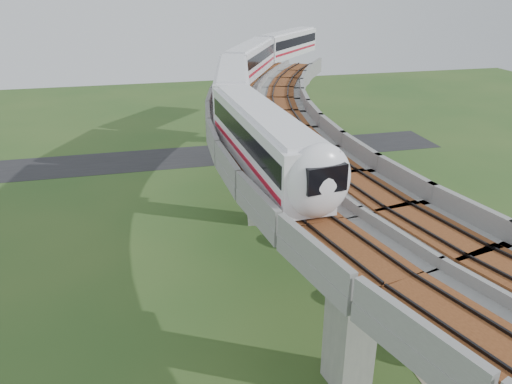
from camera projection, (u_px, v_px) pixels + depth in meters
ground at (279, 282)px, 37.30m from camera, size 160.00×160.00×0.00m
dirt_lot at (461, 273)px, 38.49m from camera, size 18.00×26.00×0.04m
asphalt_road at (216, 155)px, 64.09m from camera, size 60.00×8.00×0.03m
viaduct at (335, 165)px, 34.53m from camera, size 19.58×73.98×11.40m
metro_train at (262, 72)px, 49.49m from camera, size 22.24×58.29×3.64m
fence at (399, 258)px, 39.08m from camera, size 3.87×38.73×1.50m
tree_0 at (313, 157)px, 57.69m from camera, size 1.92×1.92×2.69m
tree_1 at (315, 170)px, 54.15m from camera, size 1.88×1.88×2.54m
tree_2 at (335, 200)px, 45.45m from camera, size 2.14×2.14×3.19m
tree_3 at (338, 223)px, 41.19m from camera, size 3.11×3.11×3.61m
tree_4 at (392, 285)px, 33.95m from camera, size 2.60×2.60×2.83m
tree_5 at (458, 337)px, 28.96m from camera, size 2.49×2.49×2.81m
car_white at (454, 295)px, 34.65m from camera, size 2.69×3.94×1.25m
car_red at (473, 241)px, 41.87m from camera, size 2.86×3.62×1.15m
car_dark at (417, 207)px, 48.03m from camera, size 4.09×3.16×1.11m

